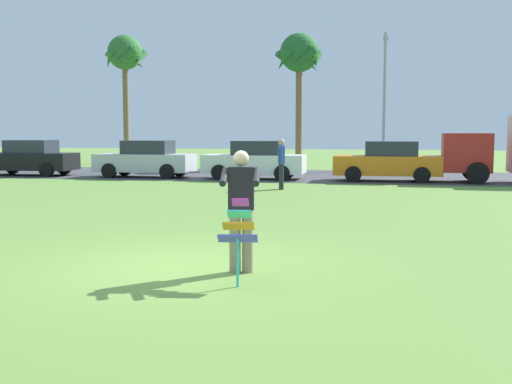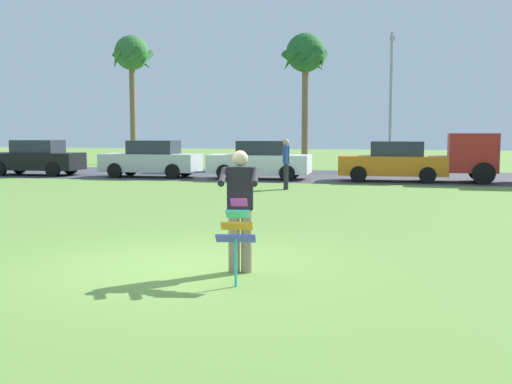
{
  "view_description": "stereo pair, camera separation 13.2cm",
  "coord_description": "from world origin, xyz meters",
  "px_view_note": "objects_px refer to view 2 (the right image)",
  "views": [
    {
      "loc": [
        2.97,
        -8.59,
        2.0
      ],
      "look_at": [
        0.96,
        0.86,
        1.05
      ],
      "focal_mm": 43.6,
      "sensor_mm": 36.0,
      "label": 1
    },
    {
      "loc": [
        3.1,
        -8.56,
        2.0
      ],
      "look_at": [
        0.96,
        0.86,
        1.05
      ],
      "focal_mm": 43.6,
      "sensor_mm": 36.0,
      "label": 2
    }
  ],
  "objects_px": {
    "parked_car_white": "(260,161)",
    "streetlight_pole": "(391,92)",
    "kite_held": "(237,229)",
    "parked_car_silver": "(151,159)",
    "parked_car_black": "(36,158)",
    "person_walker_near": "(286,162)",
    "person_kite_flyer": "(240,206)",
    "parked_car_orange": "(394,162)",
    "palm_tree_right_near": "(305,58)",
    "palm_tree_left_near": "(132,58)"
  },
  "relations": [
    {
      "from": "kite_held",
      "to": "palm_tree_right_near",
      "type": "height_order",
      "value": "palm_tree_right_near"
    },
    {
      "from": "parked_car_orange",
      "to": "palm_tree_right_near",
      "type": "height_order",
      "value": "palm_tree_right_near"
    },
    {
      "from": "parked_car_orange",
      "to": "parked_car_silver",
      "type": "bearing_deg",
      "value": -180.0
    },
    {
      "from": "parked_car_silver",
      "to": "palm_tree_right_near",
      "type": "bearing_deg",
      "value": 57.55
    },
    {
      "from": "parked_car_silver",
      "to": "streetlight_pole",
      "type": "relative_size",
      "value": 0.6
    },
    {
      "from": "palm_tree_left_near",
      "to": "streetlight_pole",
      "type": "relative_size",
      "value": 1.12
    },
    {
      "from": "parked_car_white",
      "to": "streetlight_pole",
      "type": "distance_m",
      "value": 9.78
    },
    {
      "from": "parked_car_black",
      "to": "person_walker_near",
      "type": "xyz_separation_m",
      "value": [
        12.3,
        -4.3,
        0.16
      ]
    },
    {
      "from": "palm_tree_right_near",
      "to": "palm_tree_left_near",
      "type": "bearing_deg",
      "value": 169.4
    },
    {
      "from": "parked_car_black",
      "to": "streetlight_pole",
      "type": "xyz_separation_m",
      "value": [
        15.63,
        7.63,
        3.22
      ]
    },
    {
      "from": "parked_car_black",
      "to": "parked_car_white",
      "type": "height_order",
      "value": "same"
    },
    {
      "from": "parked_car_silver",
      "to": "palm_tree_right_near",
      "type": "xyz_separation_m",
      "value": [
        5.46,
        8.58,
        5.18
      ]
    },
    {
      "from": "person_kite_flyer",
      "to": "palm_tree_left_near",
      "type": "xyz_separation_m",
      "value": [
        -13.83,
        27.53,
        5.52
      ]
    },
    {
      "from": "parked_car_orange",
      "to": "palm_tree_left_near",
      "type": "xyz_separation_m",
      "value": [
        -15.84,
        10.64,
        5.69
      ]
    },
    {
      "from": "kite_held",
      "to": "parked_car_black",
      "type": "bearing_deg",
      "value": 128.59
    },
    {
      "from": "kite_held",
      "to": "palm_tree_right_near",
      "type": "relative_size",
      "value": 0.15
    },
    {
      "from": "parked_car_silver",
      "to": "palm_tree_left_near",
      "type": "xyz_separation_m",
      "value": [
        -5.56,
        10.64,
        5.69
      ]
    },
    {
      "from": "person_kite_flyer",
      "to": "parked_car_white",
      "type": "height_order",
      "value": "person_kite_flyer"
    },
    {
      "from": "parked_car_orange",
      "to": "streetlight_pole",
      "type": "height_order",
      "value": "streetlight_pole"
    },
    {
      "from": "parked_car_black",
      "to": "palm_tree_left_near",
      "type": "relative_size",
      "value": 0.54
    },
    {
      "from": "kite_held",
      "to": "parked_car_silver",
      "type": "distance_m",
      "value": 19.43
    },
    {
      "from": "parked_car_silver",
      "to": "person_walker_near",
      "type": "relative_size",
      "value": 2.43
    },
    {
      "from": "person_kite_flyer",
      "to": "parked_car_silver",
      "type": "xyz_separation_m",
      "value": [
        -8.27,
        16.89,
        -0.18
      ]
    },
    {
      "from": "parked_car_white",
      "to": "palm_tree_left_near",
      "type": "xyz_separation_m",
      "value": [
        -10.4,
        10.64,
        5.69
      ]
    },
    {
      "from": "kite_held",
      "to": "streetlight_pole",
      "type": "xyz_separation_m",
      "value": [
        1.64,
        25.16,
        3.26
      ]
    },
    {
      "from": "person_kite_flyer",
      "to": "person_walker_near",
      "type": "xyz_separation_m",
      "value": [
        -1.58,
        12.59,
        -0.02
      ]
    },
    {
      "from": "parked_car_white",
      "to": "palm_tree_left_near",
      "type": "relative_size",
      "value": 0.54
    },
    {
      "from": "person_kite_flyer",
      "to": "streetlight_pole",
      "type": "xyz_separation_m",
      "value": [
        1.76,
        24.52,
        3.05
      ]
    },
    {
      "from": "palm_tree_left_near",
      "to": "streetlight_pole",
      "type": "distance_m",
      "value": 16.07
    },
    {
      "from": "person_kite_flyer",
      "to": "palm_tree_left_near",
      "type": "height_order",
      "value": "palm_tree_left_near"
    },
    {
      "from": "person_kite_flyer",
      "to": "parked_car_silver",
      "type": "bearing_deg",
      "value": 116.1
    },
    {
      "from": "parked_car_silver",
      "to": "parked_car_white",
      "type": "height_order",
      "value": "same"
    },
    {
      "from": "parked_car_black",
      "to": "person_walker_near",
      "type": "bearing_deg",
      "value": -19.27
    },
    {
      "from": "palm_tree_right_near",
      "to": "parked_car_white",
      "type": "bearing_deg",
      "value": -94.08
    },
    {
      "from": "palm_tree_right_near",
      "to": "person_walker_near",
      "type": "bearing_deg",
      "value": -84.5
    },
    {
      "from": "kite_held",
      "to": "palm_tree_right_near",
      "type": "xyz_separation_m",
      "value": [
        -2.93,
        26.11,
        5.22
      ]
    },
    {
      "from": "parked_car_black",
      "to": "parked_car_silver",
      "type": "distance_m",
      "value": 5.6
    },
    {
      "from": "kite_held",
      "to": "parked_car_white",
      "type": "distance_m",
      "value": 17.88
    },
    {
      "from": "parked_car_silver",
      "to": "kite_held",
      "type": "bearing_deg",
      "value": -64.42
    },
    {
      "from": "parked_car_silver",
      "to": "palm_tree_right_near",
      "type": "height_order",
      "value": "palm_tree_right_near"
    },
    {
      "from": "kite_held",
      "to": "parked_car_orange",
      "type": "height_order",
      "value": "parked_car_orange"
    },
    {
      "from": "kite_held",
      "to": "palm_tree_left_near",
      "type": "height_order",
      "value": "palm_tree_left_near"
    },
    {
      "from": "kite_held",
      "to": "palm_tree_left_near",
      "type": "bearing_deg",
      "value": 116.33
    },
    {
      "from": "parked_car_white",
      "to": "kite_held",
      "type": "bearing_deg",
      "value": -78.57
    },
    {
      "from": "parked_car_silver",
      "to": "parked_car_white",
      "type": "xyz_separation_m",
      "value": [
        4.85,
        0.0,
        0.0
      ]
    },
    {
      "from": "streetlight_pole",
      "to": "kite_held",
      "type": "bearing_deg",
      "value": -93.74
    },
    {
      "from": "parked_car_black",
      "to": "parked_car_orange",
      "type": "xyz_separation_m",
      "value": [
        15.88,
        -0.0,
        0.0
      ]
    },
    {
      "from": "kite_held",
      "to": "parked_car_orange",
      "type": "relative_size",
      "value": 0.26
    },
    {
      "from": "kite_held",
      "to": "parked_car_black",
      "type": "relative_size",
      "value": 0.26
    },
    {
      "from": "parked_car_silver",
      "to": "parked_car_white",
      "type": "distance_m",
      "value": 4.85
    }
  ]
}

